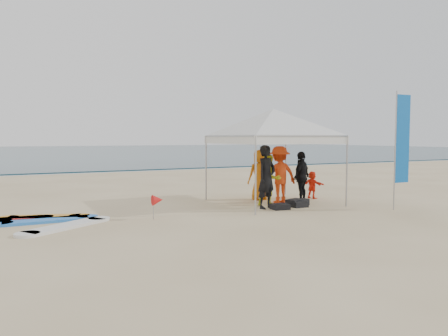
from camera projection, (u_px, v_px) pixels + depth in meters
The scene contains 13 objects.
ground at pixel (237, 226), 10.50m from camera, with size 120.00×120.00×0.00m, color beige.
ocean at pixel (41, 152), 63.89m from camera, with size 160.00×84.00×0.08m, color #0C2633.
shoreline_foam at pixel (95, 172), 26.69m from camera, with size 160.00×1.20×0.01m, color silver.
person_black_a at pixel (267, 177), 13.01m from camera, with size 0.69×0.45×1.89m, color black.
person_yellow at pixel (269, 180), 13.53m from camera, with size 0.77×0.60×1.59m, color gold.
person_orange_a at pixel (279, 174), 14.16m from camera, with size 1.19×0.68×1.84m, color red.
person_black_b at pixel (301, 177), 14.23m from camera, with size 0.98×0.41×1.67m, color black.
person_orange_b at pixel (260, 175), 14.84m from camera, with size 0.84×0.54×1.71m, color #C86A11.
person_seated at pixel (312, 185), 15.18m from camera, with size 0.88×0.28×0.95m, color #FF3116.
canopy_tent at pixel (273, 109), 13.91m from camera, with size 4.60×4.60×3.47m.
feather_flag at pixel (402, 140), 12.78m from camera, with size 0.58×0.04×3.47m.
marker_pennant at pixel (158, 200), 11.32m from camera, with size 0.28×0.28×0.64m.
gear_pile at pixel (293, 204), 13.29m from camera, with size 1.54×0.75×0.22m.
Camera 1 is at (-4.96, -9.12, 2.12)m, focal length 35.00 mm.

